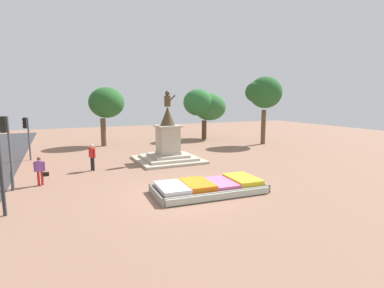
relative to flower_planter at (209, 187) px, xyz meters
The scene contains 11 objects.
ground_plane 1.35m from the flower_planter, 166.31° to the left, with size 75.55×75.55×0.00m, color #8C6651.
flower_planter is the anchor object (origin of this frame).
statue_monument 8.21m from the flower_planter, 84.59° to the left, with size 4.64×4.64×5.19m.
traffic_light_mid_block 10.33m from the flower_planter, 153.73° to the left, with size 0.41×0.29×3.77m.
traffic_light_far_corner 15.54m from the flower_planter, 124.73° to the left, with size 0.41×0.29×3.23m.
pedestrian_with_handbag 9.13m from the flower_planter, 147.35° to the left, with size 0.73×0.26×1.56m.
pedestrian_near_planter 8.68m from the flower_planter, 123.30° to the left, with size 0.40×0.49×1.75m.
kerb_bollard_north 10.11m from the flower_planter, 152.58° to the left, with size 0.15×0.15×0.95m.
park_tree_far_left 20.42m from the flower_planter, 63.79° to the left, with size 5.23×3.95×5.67m.
park_tree_behind_statue 18.28m from the flower_planter, 96.92° to the left, with size 3.43×3.59×5.73m.
park_tree_far_right 17.85m from the flower_planter, 44.15° to the left, with size 3.62×3.31×6.81m.
Camera 1 is at (-5.44, -13.01, 4.63)m, focal length 28.00 mm.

